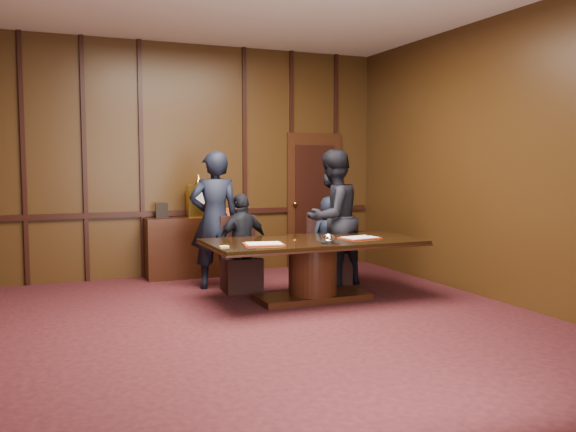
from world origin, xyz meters
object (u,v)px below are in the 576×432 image
object	(u,v)px
conference_table	(313,260)
signatory_right	(331,240)
witness_left	(215,220)
sideboard	(199,244)
witness_right	(332,218)
signatory_left	(243,243)

from	to	relation	value
conference_table	signatory_right	size ratio (longest dim) A/B	2.08
signatory_right	witness_left	world-z (taller)	witness_left
sideboard	witness_right	distance (m)	2.15
sideboard	signatory_left	bearing A→B (deg)	-79.88
conference_table	signatory_left	distance (m)	1.04
witness_left	witness_right	distance (m)	1.61
witness_left	sideboard	bearing A→B (deg)	-84.54
sideboard	witness_left	xyz separation A→B (m)	(-0.02, -0.95, 0.45)
witness_right	witness_left	bearing A→B (deg)	-41.51
witness_right	signatory_left	bearing A→B (deg)	-27.69
conference_table	witness_left	world-z (taller)	witness_left
signatory_left	signatory_right	bearing A→B (deg)	165.23
witness_left	witness_right	world-z (taller)	witness_right
conference_table	witness_left	xyz separation A→B (m)	(-0.91, 1.21, 0.42)
signatory_right	signatory_left	bearing A→B (deg)	8.82
signatory_left	witness_right	size ratio (longest dim) A/B	0.69
witness_left	witness_right	xyz separation A→B (m)	(1.53, -0.50, 0.01)
signatory_left	witness_left	world-z (taller)	witness_left
witness_left	signatory_right	bearing A→B (deg)	172.14
signatory_left	witness_right	world-z (taller)	witness_right
witness_right	conference_table	bearing A→B (deg)	25.22
sideboard	conference_table	bearing A→B (deg)	-67.55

